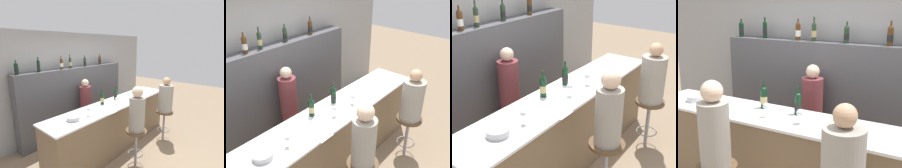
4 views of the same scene
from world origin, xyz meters
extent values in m
plane|color=#8C755B|center=(0.00, 0.00, 0.00)|extent=(16.00, 16.00, 0.00)
cube|color=#9E9E9E|center=(0.00, 1.85, 1.30)|extent=(6.40, 0.05, 2.60)
cube|color=brown|center=(0.00, 0.30, 0.51)|extent=(3.34, 0.61, 1.02)
cube|color=white|center=(0.00, 0.30, 1.04)|extent=(3.38, 0.65, 0.03)
cube|color=#4C4C51|center=(0.00, 1.63, 0.86)|extent=(3.17, 0.28, 1.72)
cylinder|color=black|center=(-0.27, 0.45, 1.16)|extent=(0.08, 0.08, 0.22)
cylinder|color=tan|center=(-0.27, 0.45, 1.15)|extent=(0.08, 0.08, 0.09)
sphere|color=black|center=(-0.27, 0.45, 1.27)|extent=(0.08, 0.08, 0.08)
cylinder|color=black|center=(-0.27, 0.45, 1.33)|extent=(0.02, 0.02, 0.09)
cylinder|color=black|center=(0.18, 0.45, 1.16)|extent=(0.08, 0.08, 0.21)
cylinder|color=black|center=(0.18, 0.45, 1.15)|extent=(0.08, 0.08, 0.08)
sphere|color=black|center=(0.18, 0.45, 1.26)|extent=(0.08, 0.08, 0.08)
cylinder|color=black|center=(0.18, 0.45, 1.32)|extent=(0.02, 0.02, 0.09)
cylinder|color=black|center=(-1.46, 1.63, 1.82)|extent=(0.08, 0.08, 0.20)
cylinder|color=black|center=(-1.46, 1.63, 1.81)|extent=(0.08, 0.08, 0.08)
sphere|color=black|center=(-1.46, 1.63, 1.91)|extent=(0.08, 0.08, 0.08)
cylinder|color=black|center=(-1.46, 1.63, 1.97)|extent=(0.02, 0.02, 0.07)
cylinder|color=black|center=(-1.01, 1.63, 1.83)|extent=(0.07, 0.07, 0.23)
cylinder|color=black|center=(-1.01, 1.63, 1.82)|extent=(0.07, 0.07, 0.09)
sphere|color=black|center=(-1.01, 1.63, 1.94)|extent=(0.07, 0.07, 0.07)
cylinder|color=black|center=(-1.01, 1.63, 2.00)|extent=(0.02, 0.02, 0.08)
cylinder|color=#4C2D14|center=(-0.43, 1.63, 1.83)|extent=(0.07, 0.07, 0.22)
cylinder|color=white|center=(-0.43, 1.63, 1.82)|extent=(0.08, 0.08, 0.09)
sphere|color=#4C2D14|center=(-0.43, 1.63, 1.94)|extent=(0.07, 0.07, 0.07)
cylinder|color=#4C2D14|center=(-0.43, 1.63, 1.99)|extent=(0.02, 0.02, 0.07)
cylinder|color=#233823|center=(-0.18, 1.63, 1.83)|extent=(0.07, 0.07, 0.23)
cylinder|color=tan|center=(-0.18, 1.63, 1.82)|extent=(0.07, 0.07, 0.09)
sphere|color=#233823|center=(-0.18, 1.63, 1.95)|extent=(0.07, 0.07, 0.07)
cylinder|color=#233823|center=(-0.18, 1.63, 2.01)|extent=(0.02, 0.02, 0.10)
cylinder|color=#233823|center=(0.30, 1.63, 1.82)|extent=(0.07, 0.07, 0.20)
cylinder|color=black|center=(0.30, 1.63, 1.81)|extent=(0.07, 0.07, 0.08)
sphere|color=#233823|center=(0.30, 1.63, 1.92)|extent=(0.07, 0.07, 0.07)
cylinder|color=#233823|center=(0.30, 1.63, 1.97)|extent=(0.02, 0.02, 0.07)
cylinder|color=#4C2D14|center=(0.87, 1.63, 1.82)|extent=(0.08, 0.08, 0.21)
cylinder|color=black|center=(0.87, 1.63, 1.81)|extent=(0.08, 0.08, 0.09)
sphere|color=#4C2D14|center=(0.87, 1.63, 1.93)|extent=(0.08, 0.08, 0.08)
cylinder|color=#4C2D14|center=(0.87, 1.63, 1.99)|extent=(0.02, 0.02, 0.09)
cylinder|color=silver|center=(-0.88, 0.21, 1.05)|extent=(0.06, 0.06, 0.00)
cylinder|color=silver|center=(-0.88, 0.21, 1.10)|extent=(0.01, 0.01, 0.09)
sphere|color=silver|center=(-0.88, 0.21, 1.17)|extent=(0.06, 0.06, 0.06)
cylinder|color=silver|center=(-0.08, 0.21, 1.05)|extent=(0.07, 0.07, 0.00)
cylinder|color=silver|center=(-0.08, 0.21, 1.10)|extent=(0.01, 0.01, 0.09)
sphere|color=silver|center=(-0.08, 0.21, 1.18)|extent=(0.07, 0.07, 0.07)
cylinder|color=silver|center=(0.33, 0.21, 1.05)|extent=(0.06, 0.06, 0.00)
cylinder|color=silver|center=(0.33, 0.21, 1.10)|extent=(0.01, 0.01, 0.08)
sphere|color=silver|center=(0.33, 0.21, 1.17)|extent=(0.08, 0.08, 0.08)
cylinder|color=#B7B7BC|center=(-1.17, 0.28, 1.09)|extent=(0.22, 0.22, 0.07)
cube|color=white|center=(-0.49, 0.10, 1.05)|extent=(0.21, 0.30, 0.00)
cylinder|color=gray|center=(-0.25, -0.40, 0.35)|extent=(0.05, 0.05, 0.69)
torus|color=gray|center=(-0.25, -0.40, 0.24)|extent=(0.30, 0.30, 0.02)
cylinder|color=brown|center=(-0.25, -0.40, 0.71)|extent=(0.40, 0.40, 0.04)
cylinder|color=gray|center=(-0.25, -0.40, 1.05)|extent=(0.29, 0.29, 0.64)
sphere|color=beige|center=(-0.25, -0.40, 1.47)|extent=(0.21, 0.21, 0.21)
cylinder|color=gray|center=(1.00, -0.40, 0.35)|extent=(0.05, 0.05, 0.69)
torus|color=gray|center=(1.00, -0.40, 0.24)|extent=(0.30, 0.30, 0.02)
cylinder|color=brown|center=(1.00, -0.40, 0.71)|extent=(0.40, 0.40, 0.04)
cylinder|color=gray|center=(1.00, -0.40, 1.05)|extent=(0.33, 0.33, 0.64)
sphere|color=tan|center=(1.00, -0.40, 1.46)|extent=(0.18, 0.18, 0.18)
cylinder|color=brown|center=(-0.02, 1.27, 0.63)|extent=(0.29, 0.29, 1.27)
sphere|color=beige|center=(-0.02, 1.27, 1.36)|extent=(0.18, 0.18, 0.18)
camera|label=1|loc=(-2.83, -1.99, 2.30)|focal=28.00mm
camera|label=2|loc=(-2.17, -1.66, 3.01)|focal=40.00mm
camera|label=3|loc=(-2.84, -1.67, 2.64)|focal=50.00mm
camera|label=4|loc=(1.67, -2.43, 2.24)|focal=50.00mm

